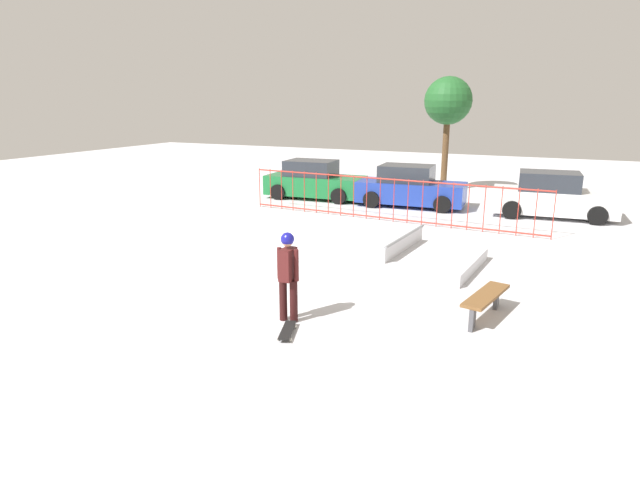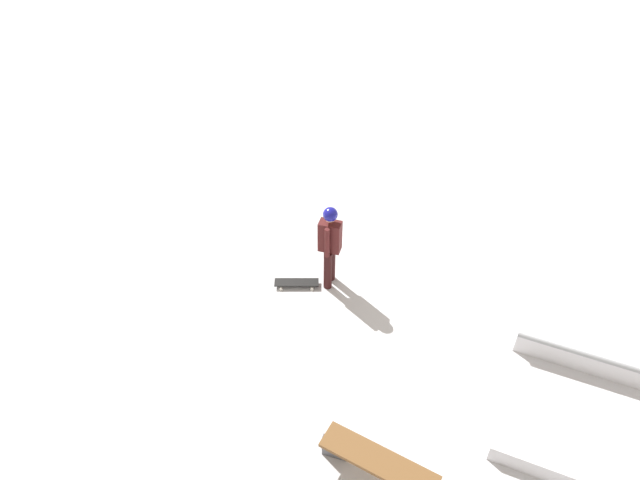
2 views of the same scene
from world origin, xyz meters
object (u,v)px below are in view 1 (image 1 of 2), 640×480
Objects in this scene: skate_ramp at (358,244)px; parked_car_blue at (410,188)px; distant_tree at (448,102)px; parked_car_white at (552,197)px; park_bench at (486,300)px; skateboard at (287,330)px; skater at (288,270)px; parked_car_green at (314,181)px.

skate_ramp is 1.34× the size of parked_car_blue.
parked_car_blue is 5.27m from distant_tree.
parked_car_blue is at bearing -95.94° from distant_tree.
parked_car_blue is at bearing 177.89° from parked_car_white.
parked_car_white reaches higher than skate_ramp.
skateboard is at bearing -143.81° from park_bench.
distant_tree reaches higher than skater.
skateboard is at bearing -87.27° from distant_tree.
skate_ramp is 4.76m from park_bench.
park_bench is 10.38m from parked_car_white.
parked_car_green reaches higher than skateboard.
skate_ramp is at bearing -59.89° from parked_car_green.
parked_car_blue is (-0.96, 11.86, -0.28)m from skater.
parked_car_white is (9.23, 0.21, 0.00)m from parked_car_green.
parked_car_blue is (-4.31, 10.15, 0.37)m from park_bench.
skater is at bearing -88.11° from distant_tree.
skateboard is at bearing -87.96° from parked_car_blue.
distant_tree reaches higher than skate_ramp.
park_bench reaches higher than skateboard.
parked_car_green is (-8.43, 10.13, 0.37)m from park_bench.
parked_car_white is 0.83× the size of distant_tree.
skate_ramp is at bearing -176.63° from skater.
park_bench is (3.72, -2.96, 0.04)m from skate_ramp.
distant_tree is at bearing 135.47° from parked_car_white.
skate_ramp is 4.75m from skater.
skate_ramp is 3.25× the size of skater.
parked_car_white reaches higher than park_bench.
parked_car_white is (3.89, 12.60, 0.65)m from skateboard.
parked_car_blue is at bearing -3.01° from parked_car_green.
parked_car_white is at bearing 159.84° from skater.
park_bench is at bearing 108.22° from skateboard.
distant_tree is (0.43, 4.15, 3.22)m from parked_car_blue.
parked_car_blue reaches higher than skateboard.
skateboard is at bearing -69.87° from parked_car_green.
skater is 0.41× the size of parked_car_white.
skateboard is 0.20× the size of parked_car_green.
skate_ramp is 11.90m from distant_tree.
parked_car_white reaches higher than skateboard.
parked_car_blue is 1.00× the size of parked_car_white.
skate_ramp reaches higher than park_bench.
parked_car_blue is at bearing 113.01° from park_bench.
parked_car_green is (-4.71, 7.17, 0.41)m from skate_ramp.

